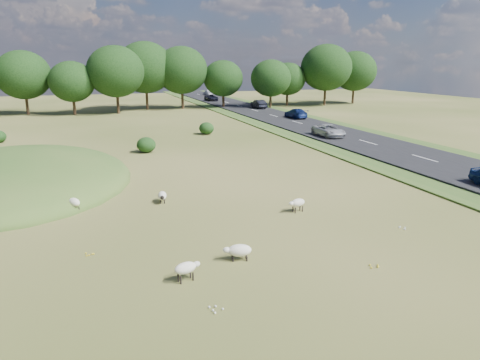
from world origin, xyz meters
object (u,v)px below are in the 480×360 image
object	(u,v)px
sheep_3	(74,202)
car_1	(259,104)
sheep_0	(239,250)
sheep_2	(186,268)
sheep_4	(297,203)
car_2	(329,130)
sheep_1	(162,196)
car_0	(296,113)
car_3	(208,92)
car_5	(211,98)

from	to	relation	value
sheep_3	car_1	size ratio (longest dim) A/B	0.26
sheep_0	sheep_2	world-z (taller)	sheep_2
sheep_4	car_2	world-z (taller)	car_2
sheep_4	car_1	distance (m)	54.15
sheep_1	sheep_4	bearing A→B (deg)	67.90
car_0	car_1	distance (m)	14.81
car_0	car_2	world-z (taller)	car_0
car_1	car_3	xyz separation A→B (m)	(0.00, 34.55, -0.12)
car_5	sheep_0	bearing A→B (deg)	-104.63
sheep_2	car_2	xyz separation A→B (m)	(21.64, 26.27, 0.35)
sheep_4	car_5	size ratio (longest dim) A/B	0.24
car_0	car_2	size ratio (longest dim) A/B	1.02
car_1	car_2	bearing A→B (deg)	82.90
car_0	sheep_3	bearing A→B (deg)	47.31
sheep_2	car_3	xyz separation A→B (m)	(25.44, 91.34, 0.32)
sheep_1	car_3	world-z (taller)	car_3
car_2	sheep_4	bearing A→B (deg)	-124.40
car_0	car_3	size ratio (longest dim) A/B	1.12
sheep_1	car_0	distance (m)	40.57
sheep_0	sheep_4	size ratio (longest dim) A/B	1.16
sheep_1	car_3	xyz separation A→B (m)	(24.75, 81.50, 0.45)
sheep_1	car_5	world-z (taller)	car_5
sheep_2	car_2	world-z (taller)	car_2
sheep_2	sheep_4	size ratio (longest dim) A/B	1.01
sheep_0	sheep_1	bearing A→B (deg)	-64.99
sheep_2	sheep_3	size ratio (longest dim) A/B	0.98
sheep_2	car_5	world-z (taller)	car_5
sheep_4	car_5	distance (m)	70.18
sheep_2	sheep_3	bearing A→B (deg)	99.77
car_0	car_5	xyz separation A→B (m)	(-3.80, 32.45, -0.05)
sheep_2	car_0	bearing A→B (deg)	45.22
sheep_2	sheep_4	bearing A→B (deg)	23.42
sheep_3	car_1	world-z (taller)	car_1
sheep_2	sheep_4	distance (m)	9.44
sheep_1	car_1	distance (m)	53.07
sheep_1	car_2	distance (m)	26.63
car_0	sheep_1	bearing A→B (deg)	52.40
sheep_1	car_3	distance (m)	85.17
sheep_1	sheep_4	size ratio (longest dim) A/B	1.07
car_1	car_0	bearing A→B (deg)	90.00
car_0	car_1	size ratio (longest dim) A/B	1.06
sheep_2	car_1	bearing A→B (deg)	52.30
sheep_0	car_1	distance (m)	60.30
car_1	car_2	distance (m)	30.75
sheep_2	car_5	size ratio (longest dim) A/B	0.24
sheep_4	car_1	xyz separation A→B (m)	(17.90, 51.10, 0.45)
car_3	sheep_4	bearing A→B (deg)	78.20
sheep_4	sheep_1	bearing A→B (deg)	-43.31
car_2	car_3	bearing A→B (deg)	86.66
sheep_4	car_2	bearing A→B (deg)	-136.47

